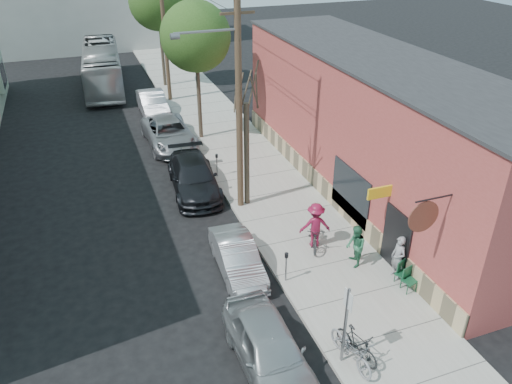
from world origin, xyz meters
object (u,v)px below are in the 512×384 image
object	(u,v)px
tree_bare	(247,155)
tree_leafy_far	(158,1)
car_2	(194,177)
patio_chair_b	(410,280)
car_1	(237,257)
cyclist	(315,225)
car_3	(169,133)
bus	(102,67)
tree_leafy_mid	(196,37)
patron_grey	(398,258)
sign_post	(346,319)
car_4	(153,104)
parking_meter_near	(286,262)
parking_meter_far	(217,162)
patron_green	(356,246)
car_0	(269,349)
patio_chair_a	(403,274)
parked_bike_b	(351,349)
utility_pole_near	(237,97)
parked_bike_a	(357,344)

from	to	relation	value
tree_bare	tree_leafy_far	xyz separation A→B (m)	(-0.00, 19.85, 3.88)
car_2	patio_chair_b	bearing A→B (deg)	-57.54
tree_leafy_far	car_1	size ratio (longest dim) A/B	2.14
cyclist	car_1	distance (m)	3.49
car_3	bus	xyz separation A→B (m)	(-2.54, 13.29, 0.83)
tree_bare	tree_leafy_mid	distance (m)	9.24
tree_leafy_far	patron_grey	xyz separation A→B (m)	(3.40, -26.99, -5.44)
sign_post	cyclist	distance (m)	6.13
car_4	patron_grey	bearing A→B (deg)	-75.31
parking_meter_near	parking_meter_far	distance (m)	9.04
patron_green	car_2	world-z (taller)	patron_green
tree_bare	car_1	bearing A→B (deg)	-113.54
tree_bare	car_0	world-z (taller)	tree_bare
car_3	bus	world-z (taller)	bus
tree_leafy_far	car_2	size ratio (longest dim) A/B	1.60
tree_bare	patio_chair_a	distance (m)	8.53
patio_chair_b	cyclist	xyz separation A→B (m)	(-1.96, 3.73, 0.53)
parking_meter_near	car_0	xyz separation A→B (m)	(-2.03, -3.46, -0.20)
tree_leafy_far	patio_chair_b	distance (m)	28.63
car_2	patio_chair_a	bearing A→B (deg)	-56.59
patron_grey	parking_meter_far	bearing A→B (deg)	-159.77
patron_grey	parked_bike_b	bearing A→B (deg)	-51.24
utility_pole_near	tree_leafy_far	world-z (taller)	utility_pole_near
tree_leafy_far	patron_grey	distance (m)	27.74
patron_green	car_1	bearing A→B (deg)	-93.50
parking_meter_near	cyclist	xyz separation A→B (m)	(1.99, 1.70, 0.14)
parked_bike_a	bus	size ratio (longest dim) A/B	0.15
tree_bare	parked_bike_b	world-z (taller)	tree_bare
parking_meter_near	parking_meter_far	world-z (taller)	same
car_4	patio_chair_b	bearing A→B (deg)	-75.83
cyclist	car_2	distance (m)	7.34
car_2	car_3	xyz separation A→B (m)	(-0.00, 5.94, -0.00)
sign_post	car_0	world-z (taller)	sign_post
car_0	car_3	distance (m)	17.58
parked_bike_b	tree_bare	bearing A→B (deg)	81.81
patron_green	car_2	bearing A→B (deg)	-138.30
car_1	parking_meter_near	bearing A→B (deg)	-39.99
car_3	patron_grey	bearing A→B (deg)	-72.12
tree_bare	bus	xyz separation A→B (m)	(-4.54, 21.48, -1.00)
patron_green	patio_chair_a	bearing A→B (deg)	48.00
patio_chair_b	car_1	size ratio (longest dim) A/B	0.22
tree_leafy_far	patron_grey	bearing A→B (deg)	-82.82
cyclist	parking_meter_far	bearing A→B (deg)	-61.67
cyclist	car_1	xyz separation A→B (m)	(-3.44, -0.37, -0.47)
car_4	sign_post	bearing A→B (deg)	-86.03
patron_grey	car_4	distance (m)	21.65
car_3	parking_meter_far	bearing A→B (deg)	-75.55
patron_grey	car_1	size ratio (longest dim) A/B	0.44
patron_grey	bus	bearing A→B (deg)	-165.31
parking_meter_near	parked_bike_a	xyz separation A→B (m)	(0.58, -4.11, -0.31)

